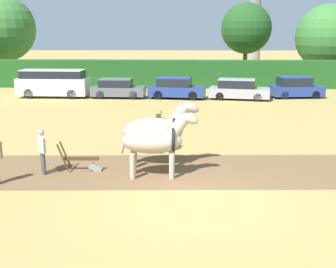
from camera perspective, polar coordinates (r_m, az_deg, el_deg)
The scene contains 17 objects.
ground_plane at distance 12.40m, azimuth 4.44°, elevation -8.97°, with size 240.00×240.00×0.00m, color #A88E4C.
plowed_furrow_strip at distance 15.75m, azimuth -18.73°, elevation -4.74°, with size 30.04×3.88×0.01m, color brown.
hedgerow at distance 38.71m, azimuth 2.86°, elevation 8.15°, with size 72.68×1.94×2.44m, color #1E511E.
tree_center_left at distance 48.80m, azimuth -21.56°, elevation 13.17°, with size 6.92×6.92×8.80m.
tree_center at distance 45.21m, azimuth 10.55°, elevation 13.86°, with size 5.15×5.15×7.89m.
tree_center_right at distance 47.34m, azimuth 20.91°, elevation 12.19°, with size 6.67×6.67×7.81m.
church_spire at distance 67.63m, azimuth 11.67°, elevation 16.05°, with size 2.42×2.42×15.73m.
draft_horse_lead_left at distance 14.02m, azimuth -1.70°, elevation -0.90°, with size 2.70×0.99×2.27m.
draft_horse_lead_right at distance 15.20m, azimuth -1.58°, elevation 0.50°, with size 2.89×1.10×2.43m.
plow at distance 15.13m, azimuth -11.29°, elevation -3.77°, with size 1.54×0.48×1.13m.
farmer_at_plow at distance 14.99m, azimuth -16.69°, elevation -1.86°, with size 0.38×0.59×1.59m.
farmer_beside_team at distance 16.93m, azimuth -1.26°, elevation 0.85°, with size 0.53×0.48×1.76m.
parked_van at distance 33.52m, azimuth -15.27°, elevation 6.67°, with size 5.37×2.05×2.10m.
parked_car_left at distance 32.34m, azimuth -6.83°, elevation 6.13°, with size 4.08×1.89×1.45m.
parked_car_center_left at distance 31.80m, azimuth 1.11°, elevation 6.20°, with size 4.38×2.30×1.58m.
parked_car_center at distance 31.77m, azimuth 9.51°, elevation 5.95°, with size 4.65×2.60×1.51m.
parked_car_center_right at distance 33.68m, azimuth 16.90°, elevation 6.03°, with size 4.05×2.31×1.60m.
Camera 1 is at (-0.54, -11.46, 4.69)m, focal length 45.00 mm.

